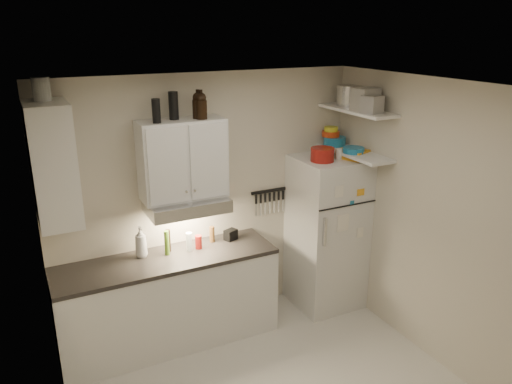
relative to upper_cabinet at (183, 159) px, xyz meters
name	(u,v)px	position (x,y,z in m)	size (l,w,h in m)	color
ceiling	(282,87)	(0.30, -1.33, 0.78)	(3.20, 3.00, 0.02)	white
back_wall	(207,202)	(0.30, 0.18, -0.53)	(3.20, 0.02, 2.60)	beige
left_wall	(56,312)	(-1.31, -1.33, -0.53)	(0.02, 3.00, 2.60)	beige
right_wall	(435,225)	(1.91, -1.33, -0.53)	(0.02, 3.00, 2.60)	beige
base_cabinet	(169,302)	(-0.25, -0.14, -1.39)	(2.10, 0.60, 0.88)	white
countertop	(167,260)	(-0.25, -0.14, -0.93)	(2.10, 0.62, 0.04)	#292523
upper_cabinet	(183,159)	(0.00, 0.00, 0.00)	(0.80, 0.33, 0.75)	white
side_cabinet	(53,164)	(-1.14, -0.14, 0.12)	(0.33, 0.55, 1.00)	white
range_hood	(187,205)	(0.00, -0.06, -0.44)	(0.76, 0.46, 0.12)	silver
fridge	(327,233)	(1.55, -0.18, -0.98)	(0.70, 0.68, 1.70)	silver
shelf_hi	(357,110)	(1.75, -0.31, 0.38)	(0.30, 0.95, 0.03)	white
shelf_lo	(354,153)	(1.75, -0.31, -0.07)	(0.30, 0.95, 0.03)	white
knife_strip	(269,191)	(1.00, 0.15, -0.51)	(0.42, 0.02, 0.03)	black
dutch_oven	(322,155)	(1.40, -0.25, -0.06)	(0.24, 0.24, 0.14)	maroon
book_stack	(353,154)	(1.74, -0.30, -0.08)	(0.23, 0.28, 0.09)	orange
spice_jar	(339,154)	(1.59, -0.26, -0.07)	(0.07, 0.07, 0.11)	silver
stock_pot	(351,95)	(1.82, -0.09, 0.49)	(0.29, 0.29, 0.21)	silver
tin_a	(365,99)	(1.74, -0.44, 0.50)	(0.22, 0.20, 0.22)	#AAAAAD
tin_b	(372,104)	(1.71, -0.58, 0.47)	(0.17, 0.17, 0.17)	#AAAAAD
bowl_teal	(335,141)	(1.72, 0.01, 0.00)	(0.24, 0.24, 0.10)	#1B6D98
bowl_orange	(331,134)	(1.70, 0.05, 0.07)	(0.19, 0.19, 0.06)	#C33812
bowl_yellow	(331,129)	(1.70, 0.05, 0.13)	(0.15, 0.15, 0.05)	gold
plates	(353,150)	(1.71, -0.35, -0.02)	(0.22, 0.22, 0.06)	#1B6D98
growler_a	(198,105)	(0.16, -0.02, 0.50)	(0.10, 0.10, 0.24)	black
growler_b	(201,106)	(0.18, -0.07, 0.50)	(0.10, 0.10, 0.25)	black
thermos_a	(174,106)	(-0.05, 0.02, 0.50)	(0.09, 0.09, 0.25)	black
thermos_b	(156,111)	(-0.24, -0.08, 0.48)	(0.07, 0.07, 0.21)	black
side_jar	(41,89)	(-1.14, -0.08, 0.72)	(0.14, 0.14, 0.18)	silver
soap_bottle	(141,240)	(-0.45, 0.01, -0.74)	(0.13, 0.13, 0.33)	white
pepper_mill	(212,234)	(0.28, 0.02, -0.82)	(0.05, 0.05, 0.17)	brown
oil_bottle	(167,243)	(-0.22, -0.07, -0.78)	(0.05, 0.05, 0.24)	#49721C
vinegar_bottle	(168,241)	(-0.18, 0.00, -0.79)	(0.05, 0.05, 0.23)	black
clear_bottle	(189,242)	(0.00, -0.07, -0.81)	(0.06, 0.06, 0.18)	silver
red_jar	(199,242)	(0.10, -0.07, -0.84)	(0.07, 0.07, 0.14)	maroon
caddy	(231,235)	(0.47, -0.01, -0.85)	(0.13, 0.09, 0.11)	black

